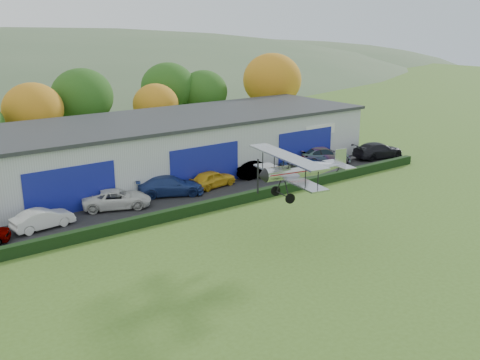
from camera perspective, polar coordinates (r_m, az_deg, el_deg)
ground at (r=29.99m, az=11.99°, el=-11.98°), size 300.00×300.00×0.00m
apron at (r=46.77m, az=-5.00°, el=-1.25°), size 48.00×9.00×0.05m
hedge at (r=42.83m, az=-1.61°, el=-2.32°), size 46.00×0.60×0.80m
hangar at (r=52.89m, az=-7.24°, el=3.68°), size 40.60×12.60×5.30m
tree_belt at (r=62.01m, az=-16.59°, el=7.74°), size 75.70×13.22×10.12m
car_1 at (r=40.66m, az=-19.83°, el=-3.81°), size 4.40×1.95×1.40m
car_2 at (r=43.45m, az=-12.68°, el=-1.93°), size 5.74×4.17×1.45m
car_3 at (r=45.87m, az=-7.29°, el=-0.58°), size 6.02×4.40×1.62m
car_4 at (r=47.76m, az=-2.89°, el=0.13°), size 4.60×2.34×1.50m
car_5 at (r=50.79m, az=2.01°, el=1.08°), size 4.60×2.56×1.44m
car_6 at (r=53.16m, az=6.62°, el=1.62°), size 4.89×2.27×1.36m
car_7 at (r=56.55m, az=8.71°, el=2.57°), size 6.11×4.14×1.64m
car_8 at (r=59.82m, az=14.14°, el=3.02°), size 5.99×3.20×1.65m
biplane at (r=35.62m, az=6.17°, el=1.13°), size 6.83×7.80×2.90m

